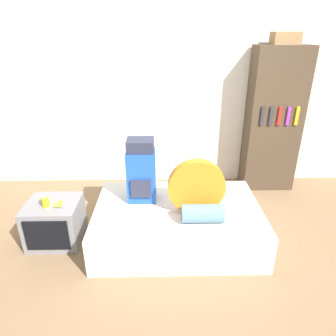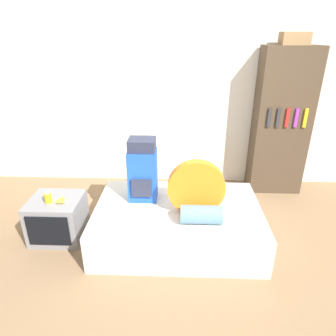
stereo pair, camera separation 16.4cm
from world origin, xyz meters
TOP-DOWN VIEW (x-y plane):
  - ground_plane at (0.00, 0.00)m, footprint 16.00×16.00m
  - wall_back at (0.00, 1.97)m, footprint 8.00×0.05m
  - bed at (-0.00, 0.49)m, footprint 1.74×1.16m
  - backpack at (-0.38, 0.67)m, footprint 0.30×0.28m
  - tent_bag at (0.18, 0.39)m, footprint 0.57×0.10m
  - sleeping_roll at (0.23, 0.21)m, footprint 0.40×0.18m
  - television at (-1.31, 0.48)m, footprint 0.54×0.51m
  - canister at (-1.35, 0.43)m, footprint 0.07×0.07m
  - banana_bunch at (-1.22, 0.45)m, footprint 0.11×0.13m
  - bookshelf at (1.36, 1.73)m, footprint 0.71×0.38m
  - cardboard_box at (1.36, 1.73)m, footprint 0.33×0.22m

SIDE VIEW (x-z plane):
  - ground_plane at x=0.00m, z-range 0.00..0.00m
  - bed at x=0.00m, z-range 0.00..0.40m
  - television at x=-1.31m, z-range 0.00..0.47m
  - banana_bunch at x=-1.22m, z-range 0.47..0.50m
  - sleeping_roll at x=0.23m, z-range 0.40..0.59m
  - canister at x=-1.35m, z-range 0.46..0.59m
  - tent_bag at x=0.18m, z-range 0.40..0.97m
  - backpack at x=-0.38m, z-range 0.39..1.08m
  - bookshelf at x=1.36m, z-range 0.00..1.94m
  - wall_back at x=0.00m, z-range 0.00..2.60m
  - cardboard_box at x=1.36m, z-range 1.94..2.09m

